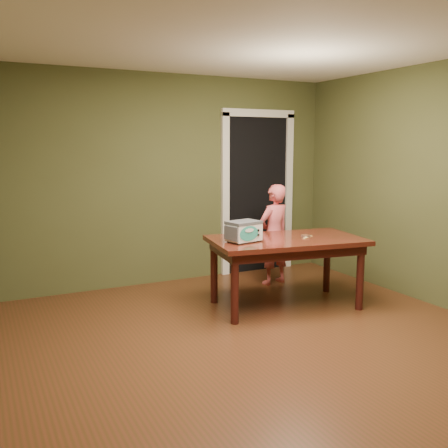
{
  "coord_description": "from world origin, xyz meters",
  "views": [
    {
      "loc": [
        -2.16,
        -3.4,
        1.73
      ],
      "look_at": [
        0.05,
        1.0,
        0.95
      ],
      "focal_mm": 40.0,
      "sensor_mm": 36.0,
      "label": 1
    }
  ],
  "objects": [
    {
      "name": "floor",
      "position": [
        0.0,
        0.0,
        0.0
      ],
      "size": [
        5.0,
        5.0,
        0.0
      ],
      "primitive_type": "plane",
      "color": "#532817",
      "rests_on": "ground"
    },
    {
      "name": "room_shell",
      "position": [
        0.0,
        0.0,
        1.71
      ],
      "size": [
        4.52,
        5.02,
        2.61
      ],
      "color": "#474E29",
      "rests_on": "ground"
    },
    {
      "name": "doorway",
      "position": [
        1.3,
        2.78,
        1.06
      ],
      "size": [
        1.1,
        0.66,
        2.25
      ],
      "color": "black",
      "rests_on": "ground"
    },
    {
      "name": "dining_table",
      "position": [
        0.77,
        0.97,
        0.65
      ],
      "size": [
        1.72,
        1.14,
        0.75
      ],
      "rotation": [
        0.0,
        0.0,
        -0.15
      ],
      "color": "#37180C",
      "rests_on": "floor"
    },
    {
      "name": "toy_oven",
      "position": [
        0.27,
        1.0,
        0.87
      ],
      "size": [
        0.38,
        0.3,
        0.21
      ],
      "rotation": [
        0.0,
        0.0,
        0.21
      ],
      "color": "#4C4F54",
      "rests_on": "dining_table"
    },
    {
      "name": "baking_pan",
      "position": [
        1.0,
        0.93,
        0.76
      ],
      "size": [
        0.1,
        0.1,
        0.02
      ],
      "color": "silver",
      "rests_on": "dining_table"
    },
    {
      "name": "spatula",
      "position": [
        1.0,
        0.89,
        0.75
      ],
      "size": [
        0.17,
        0.1,
        0.01
      ],
      "primitive_type": "cube",
      "rotation": [
        0.0,
        0.0,
        0.48
      ],
      "color": "#E8C464",
      "rests_on": "dining_table"
    },
    {
      "name": "child",
      "position": [
        1.14,
        1.79,
        0.63
      ],
      "size": [
        0.51,
        0.39,
        1.25
      ],
      "primitive_type": "imported",
      "rotation": [
        0.0,
        0.0,
        3.35
      ],
      "color": "#E35D64",
      "rests_on": "floor"
    }
  ]
}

